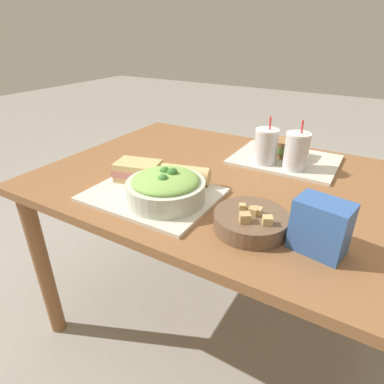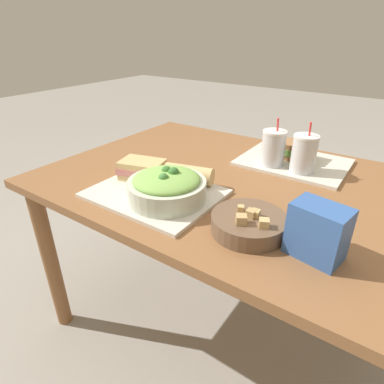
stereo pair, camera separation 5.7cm
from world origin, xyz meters
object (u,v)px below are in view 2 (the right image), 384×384
sandwich_near (142,170)px  sandwich_far (293,150)px  soup_bowl (249,223)px  drink_cup_red (304,155)px  salad_bowl (167,186)px  drink_cup_dark (273,149)px  chip_bag (318,232)px  baguette_near (189,174)px

sandwich_near → sandwich_far: (0.36, 0.48, 0.00)m
soup_bowl → drink_cup_red: drink_cup_red is taller
salad_bowl → soup_bowl: size_ratio=1.20×
sandwich_near → sandwich_far: bearing=38.9°
drink_cup_dark → salad_bowl: bearing=-109.1°
drink_cup_red → chip_bag: size_ratio=1.35×
drink_cup_red → drink_cup_dark: bearing=180.0°
soup_bowl → sandwich_far: size_ratio=1.20×
baguette_near → drink_cup_dark: bearing=-43.0°
sandwich_far → drink_cup_dark: 0.12m
drink_cup_dark → drink_cup_red: drink_cup_red is taller
drink_cup_red → chip_bag: 0.48m
salad_bowl → soup_bowl: bearing=-0.2°
sandwich_near → drink_cup_red: drink_cup_red is taller
baguette_near → drink_cup_red: size_ratio=0.97×
baguette_near → chip_bag: 0.47m
sandwich_far → chip_bag: size_ratio=1.21×
sandwich_far → drink_cup_red: size_ratio=0.90×
soup_bowl → baguette_near: 0.32m
soup_bowl → baguette_near: baguette_near is taller
baguette_near → sandwich_far: (0.21, 0.42, 0.00)m
baguette_near → chip_bag: size_ratio=1.31×
sandwich_near → baguette_near: 0.16m
soup_bowl → chip_bag: chip_bag is taller
sandwich_far → chip_bag: chip_bag is taller
baguette_near → drink_cup_dark: size_ratio=0.99×
drink_cup_red → chip_bag: bearing=-68.8°
drink_cup_dark → drink_cup_red: size_ratio=0.98×
salad_bowl → baguette_near: size_ratio=1.33×
baguette_near → chip_bag: chip_bag is taller
drink_cup_red → chip_bag: (0.17, -0.44, -0.01)m
salad_bowl → drink_cup_dark: size_ratio=1.32×
soup_bowl → chip_bag: 0.17m
sandwich_far → chip_bag: (0.25, -0.56, 0.02)m
sandwich_far → sandwich_near: bearing=-123.5°
drink_cup_dark → drink_cup_red: bearing=-0.0°
soup_bowl → chip_bag: size_ratio=1.45×
sandwich_near → salad_bowl: bearing=-38.1°
sandwich_near → sandwich_far: size_ratio=1.04×
soup_bowl → sandwich_far: bearing=98.0°
salad_bowl → drink_cup_dark: bearing=70.9°
baguette_near → drink_cup_dark: drink_cup_dark is taller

